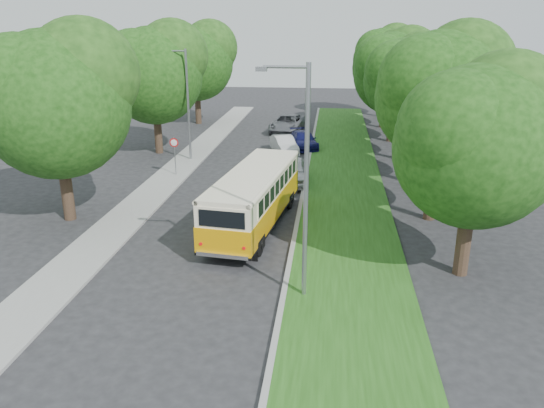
# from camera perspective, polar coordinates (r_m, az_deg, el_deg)

# --- Properties ---
(ground) EXTENTS (120.00, 120.00, 0.00)m
(ground) POSITION_cam_1_polar(r_m,az_deg,el_deg) (21.72, -7.66, -6.08)
(ground) COLOR #232326
(ground) RESTS_ON ground
(curb) EXTENTS (0.20, 70.00, 0.15)m
(curb) POSITION_cam_1_polar(r_m,az_deg,el_deg) (25.74, 2.80, -1.66)
(curb) COLOR gray
(curb) RESTS_ON ground
(grass_verge) EXTENTS (4.50, 70.00, 0.13)m
(grass_verge) POSITION_cam_1_polar(r_m,az_deg,el_deg) (25.72, 8.03, -1.87)
(grass_verge) COLOR #214C14
(grass_verge) RESTS_ON ground
(sidewalk) EXTENTS (2.20, 70.00, 0.12)m
(sidewalk) POSITION_cam_1_polar(r_m,az_deg,el_deg) (27.53, -14.93, -0.94)
(sidewalk) COLOR gray
(sidewalk) RESTS_ON ground
(treeline) EXTENTS (24.27, 41.91, 9.46)m
(treeline) POSITION_cam_1_polar(r_m,az_deg,el_deg) (37.23, 3.59, 14.00)
(treeline) COLOR #332319
(treeline) RESTS_ON ground
(lamppost_near) EXTENTS (1.71, 0.16, 8.00)m
(lamppost_near) POSITION_cam_1_polar(r_m,az_deg,el_deg) (17.24, 3.40, 2.88)
(lamppost_near) COLOR gray
(lamppost_near) RESTS_ON ground
(lamppost_far) EXTENTS (1.71, 0.16, 7.50)m
(lamppost_far) POSITION_cam_1_polar(r_m,az_deg,el_deg) (36.72, -9.19, 10.89)
(lamppost_far) COLOR gray
(lamppost_far) RESTS_ON ground
(warning_sign) EXTENTS (0.56, 0.10, 2.50)m
(warning_sign) POSITION_cam_1_polar(r_m,az_deg,el_deg) (33.30, -10.45, 5.78)
(warning_sign) COLOR gray
(warning_sign) RESTS_ON ground
(vintage_bus) EXTENTS (3.57, 9.53, 2.76)m
(vintage_bus) POSITION_cam_1_polar(r_m,az_deg,el_deg) (24.49, -1.92, 0.50)
(vintage_bus) COLOR #E59C07
(vintage_bus) RESTS_ON ground
(car_silver) EXTENTS (2.02, 4.41, 1.47)m
(car_silver) POSITION_cam_1_polar(r_m,az_deg,el_deg) (31.72, 2.21, 3.60)
(car_silver) COLOR silver
(car_silver) RESTS_ON ground
(car_white) EXTENTS (2.58, 4.05, 1.26)m
(car_white) POSITION_cam_1_polar(r_m,az_deg,el_deg) (39.01, 1.31, 6.38)
(car_white) COLOR silver
(car_white) RESTS_ON ground
(car_blue) EXTENTS (2.69, 4.55, 1.24)m
(car_blue) POSITION_cam_1_polar(r_m,az_deg,el_deg) (40.76, 3.43, 6.89)
(car_blue) COLOR #121553
(car_blue) RESTS_ON ground
(car_grey) EXTENTS (3.18, 5.69, 1.50)m
(car_grey) POSITION_cam_1_polar(r_m,az_deg,el_deg) (46.79, 1.68, 8.65)
(car_grey) COLOR slate
(car_grey) RESTS_ON ground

